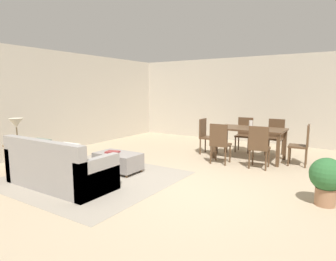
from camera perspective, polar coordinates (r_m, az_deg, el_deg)
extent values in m
plane|color=tan|center=(4.97, 3.98, -11.50)|extent=(10.80, 10.80, 0.00)
cube|color=#BCB2A0|center=(9.39, 18.91, 5.76)|extent=(9.00, 0.12, 2.70)
cube|color=#BCB2A0|center=(8.16, -23.08, 5.26)|extent=(0.12, 11.00, 2.70)
cube|color=gray|center=(5.71, -14.93, -9.09)|extent=(3.00, 2.80, 0.01)
cube|color=gray|center=(5.39, -20.62, -8.09)|extent=(1.99, 0.85, 0.42)
cube|color=gray|center=(5.09, -23.98, -4.21)|extent=(1.99, 0.16, 0.44)
cube|color=gray|center=(6.11, -25.90, -5.53)|extent=(0.14, 0.85, 0.62)
cube|color=gray|center=(4.68, -13.77, -8.97)|extent=(0.14, 0.85, 0.62)
cube|color=slate|center=(5.56, -23.81, -3.49)|extent=(0.39, 0.13, 0.39)
cube|color=silver|center=(4.95, -18.86, -4.61)|extent=(0.39, 0.12, 0.38)
cube|color=gray|center=(5.96, -9.96, -6.00)|extent=(0.94, 0.55, 0.33)
cylinder|color=#513823|center=(6.44, -11.31, -6.75)|extent=(0.05, 0.05, 0.06)
cylinder|color=#513823|center=(5.91, -5.40, -7.98)|extent=(0.05, 0.05, 0.06)
cylinder|color=#513823|center=(6.14, -14.27, -7.59)|extent=(0.05, 0.05, 0.06)
cylinder|color=#513823|center=(5.58, -8.30, -9.02)|extent=(0.05, 0.05, 0.06)
cube|color=olive|center=(6.37, -27.81, -2.66)|extent=(0.40, 0.40, 0.03)
cylinder|color=olive|center=(6.65, -27.10, -4.79)|extent=(0.04, 0.04, 0.56)
cylinder|color=olive|center=(6.37, -25.54, -5.24)|extent=(0.04, 0.04, 0.56)
cylinder|color=olive|center=(6.50, -29.69, -5.27)|extent=(0.04, 0.04, 0.56)
cylinder|color=olive|center=(6.20, -28.21, -5.76)|extent=(0.04, 0.04, 0.56)
cylinder|color=brown|center=(6.37, -27.83, -2.41)|extent=(0.16, 0.16, 0.02)
cylinder|color=brown|center=(6.34, -27.93, -0.88)|extent=(0.02, 0.02, 0.32)
cone|color=beige|center=(6.31, -28.08, 1.36)|extent=(0.26, 0.26, 0.18)
cube|color=#513823|center=(7.12, 16.06, 0.33)|extent=(1.60, 0.89, 0.04)
cube|color=#513823|center=(7.77, 11.53, -1.72)|extent=(0.07, 0.07, 0.72)
cube|color=#513823|center=(7.38, 22.33, -2.68)|extent=(0.07, 0.07, 0.72)
cube|color=#513823|center=(7.07, 9.28, -2.63)|extent=(0.07, 0.07, 0.72)
cube|color=#513823|center=(6.64, 21.13, -3.78)|extent=(0.07, 0.07, 0.72)
cube|color=#513823|center=(6.61, 10.50, -2.79)|extent=(0.42, 0.42, 0.04)
cube|color=#513823|center=(6.40, 10.03, -0.82)|extent=(0.40, 0.06, 0.47)
cylinder|color=#513823|center=(6.87, 9.56, -4.28)|extent=(0.04, 0.04, 0.41)
cylinder|color=#513823|center=(6.76, 12.28, -4.54)|extent=(0.04, 0.04, 0.41)
cylinder|color=#513823|center=(6.55, 8.55, -4.85)|extent=(0.04, 0.04, 0.41)
cylinder|color=#513823|center=(6.45, 11.39, -5.14)|extent=(0.04, 0.04, 0.41)
cube|color=#513823|center=(6.41, 17.84, -3.40)|extent=(0.43, 0.43, 0.04)
cube|color=#513823|center=(6.19, 17.62, -1.38)|extent=(0.40, 0.07, 0.47)
cylinder|color=#513823|center=(6.65, 16.59, -4.92)|extent=(0.04, 0.04, 0.41)
cylinder|color=#513823|center=(6.59, 19.49, -5.16)|extent=(0.04, 0.04, 0.41)
cylinder|color=#513823|center=(6.32, 15.94, -5.55)|extent=(0.04, 0.04, 0.41)
cylinder|color=#513823|center=(6.26, 18.99, -5.82)|extent=(0.04, 0.04, 0.41)
cube|color=#513823|center=(7.96, 14.86, -1.08)|extent=(0.43, 0.43, 0.04)
cube|color=#513823|center=(8.10, 15.22, 0.88)|extent=(0.40, 0.07, 0.47)
cylinder|color=#513823|center=(7.80, 15.72, -2.98)|extent=(0.04, 0.04, 0.41)
cylinder|color=#513823|center=(7.88, 13.31, -2.78)|extent=(0.04, 0.04, 0.41)
cylinder|color=#513823|center=(8.13, 16.25, -2.56)|extent=(0.04, 0.04, 0.41)
cylinder|color=#513823|center=(8.20, 13.93, -2.37)|extent=(0.04, 0.04, 0.41)
cube|color=#513823|center=(7.78, 20.47, -1.53)|extent=(0.41, 0.41, 0.04)
cube|color=#513823|center=(7.92, 20.87, 0.47)|extent=(0.40, 0.05, 0.47)
cylinder|color=#513823|center=(7.62, 21.32, -3.50)|extent=(0.04, 0.04, 0.41)
cylinder|color=#513823|center=(7.70, 18.85, -3.26)|extent=(0.04, 0.04, 0.41)
cylinder|color=#513823|center=(7.95, 21.87, -3.06)|extent=(0.04, 0.04, 0.41)
cylinder|color=#513823|center=(8.02, 19.50, -2.84)|extent=(0.04, 0.04, 0.41)
cube|color=#513823|center=(6.94, 24.59, -2.89)|extent=(0.43, 0.43, 0.04)
cube|color=#513823|center=(6.89, 26.20, -0.91)|extent=(0.07, 0.40, 0.47)
cylinder|color=#513823|center=(6.83, 22.95, -4.89)|extent=(0.04, 0.04, 0.41)
cylinder|color=#513823|center=(7.16, 23.22, -4.32)|extent=(0.04, 0.04, 0.41)
cylinder|color=#513823|center=(6.81, 25.80, -5.10)|extent=(0.04, 0.04, 0.41)
cylinder|color=#513823|center=(7.14, 25.94, -4.52)|extent=(0.04, 0.04, 0.41)
cube|color=#513823|center=(7.50, 8.19, -1.44)|extent=(0.42, 0.42, 0.04)
cube|color=#513823|center=(7.53, 6.96, 0.58)|extent=(0.06, 0.40, 0.47)
cylinder|color=#513823|center=(7.64, 9.82, -3.03)|extent=(0.04, 0.04, 0.41)
cylinder|color=#513823|center=(7.33, 8.90, -3.48)|extent=(0.04, 0.04, 0.41)
cylinder|color=#513823|center=(7.76, 7.46, -2.80)|extent=(0.04, 0.04, 0.41)
cylinder|color=#513823|center=(7.45, 6.46, -3.24)|extent=(0.04, 0.04, 0.41)
cylinder|color=silver|center=(7.06, 16.22, 1.18)|extent=(0.09, 0.09, 0.18)
cube|color=maroon|center=(5.96, -11.03, -4.23)|extent=(0.30, 0.26, 0.03)
cylinder|color=#996B4C|center=(4.82, 28.91, -11.49)|extent=(0.28, 0.28, 0.26)
sphere|color=#2D6633|center=(4.73, 29.19, -7.66)|extent=(0.48, 0.48, 0.48)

